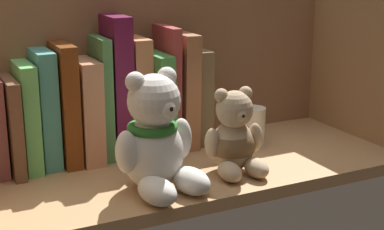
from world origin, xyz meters
TOP-DOWN VIEW (x-y plane):
  - shelf_board at (0.00, 0.00)cm, footprint 68.16×28.05cm
  - shelf_back_panel at (0.00, 14.62)cm, footprint 70.56×1.20cm
  - shelf_side_panel_right at (34.88, 0.00)cm, footprint 1.60×30.45cm
  - book_2 at (-26.38, 11.20)cm, footprint 1.79×14.38cm
  - book_3 at (-23.89, 11.20)cm, footprint 2.46×11.82cm
  - book_4 at (-20.88, 11.20)cm, footprint 2.83×10.02cm
  - book_5 at (-17.76, 11.20)cm, footprint 2.66×11.71cm
  - book_6 at (-14.39, 11.20)cm, footprint 3.45×12.36cm
  - book_7 at (-11.54, 11.20)cm, footprint 1.61×9.94cm
  - book_8 at (-8.75, 11.20)cm, footprint 3.23×9.81cm
  - book_9 at (-5.26, 11.20)cm, footprint 3.03×9.39cm
  - book_10 at (-2.07, 11.20)cm, footprint 3.24×15.00cm
  - book_11 at (0.44, 11.20)cm, footprint 1.88×11.60cm
  - book_12 at (3.06, 11.20)cm, footprint 3.21×11.56cm
  - book_13 at (6.19, 11.20)cm, footprint 2.71×9.55cm
  - teddy_bear_larger at (-9.18, -6.91)cm, footprint 13.30×13.77cm
  - teddy_bear_smaller at (4.50, -5.60)cm, footprint 9.89×10.39cm
  - pillar_candle at (13.78, 3.72)cm, footprint 4.45×4.45cm

SIDE VIEW (x-z plane):
  - shelf_board at x=0.00cm, z-range 0.00..2.00cm
  - pillar_candle at x=13.78cm, z-range 2.00..9.01cm
  - teddy_bear_smaller at x=4.50cm, z-range 0.56..14.03cm
  - book_2 at x=-26.38cm, z-range 2.00..17.10cm
  - teddy_bear_larger at x=-9.18cm, z-range 0.71..18.41cm
  - book_6 at x=-14.39cm, z-range 1.99..18.87cm
  - book_13 at x=6.19cm, z-range 2.00..18.89cm
  - book_3 at x=-23.89cm, z-range 2.00..19.09cm
  - book_10 at x=-2.07cm, z-range 1.96..19.22cm
  - book_4 at x=-20.88cm, z-range 2.00..20.75cm
  - book_5 at x=-17.76cm, z-range 2.00..21.63cm
  - book_9 at x=-5.26cm, z-range 2.00..21.69cm
  - book_12 at x=3.06cm, z-range 1.97..22.03cm
  - book_7 at x=-11.54cm, z-range 2.00..22.22cm
  - book_11 at x=0.44cm, z-range 1.99..23.37cm
  - book_8 at x=-8.75cm, z-range 2.00..25.54cm
  - shelf_back_panel at x=0.00cm, z-range 0.00..31.34cm
  - shelf_side_panel_right at x=34.88cm, z-range 0.00..31.34cm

